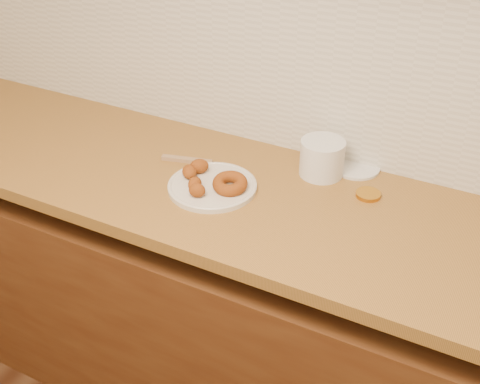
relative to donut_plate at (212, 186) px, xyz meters
name	(u,v)px	position (x,y,z in m)	size (l,w,h in m)	color
wall_back	(422,23)	(0.45, 0.34, 0.44)	(4.00, 0.02, 2.70)	#B9AD8C
base_cabinet	(347,359)	(0.45, 0.03, -0.52)	(3.60, 0.60, 0.77)	#583217
butcher_block	(160,172)	(-0.20, 0.03, -0.03)	(2.30, 0.62, 0.04)	#9A6730
backsplash	(411,79)	(0.45, 0.33, 0.29)	(3.60, 0.02, 0.60)	beige
donut_plate	(212,186)	(0.00, 0.00, 0.00)	(0.26, 0.26, 0.01)	beige
ring_donut	(230,183)	(0.05, 0.00, 0.02)	(0.10, 0.10, 0.03)	brown
fried_dough_chunks	(195,176)	(-0.05, -0.01, 0.03)	(0.13, 0.17, 0.04)	brown
plastic_tub	(322,158)	(0.25, 0.22, 0.05)	(0.13, 0.13, 0.11)	silver
tub_lid	(356,167)	(0.33, 0.30, 0.00)	(0.14, 0.14, 0.01)	silver
brass_jar_lid	(368,195)	(0.41, 0.17, 0.00)	(0.07, 0.07, 0.01)	#B6791F
wooden_utensil	(187,160)	(-0.15, 0.10, 0.00)	(0.16, 0.02, 0.01)	#977450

